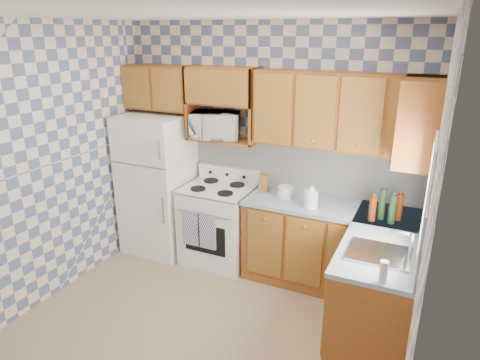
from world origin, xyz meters
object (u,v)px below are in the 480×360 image
at_px(microwave, 216,125).
at_px(refrigerator, 158,184).
at_px(electric_kettle, 311,199).
at_px(stove_body, 219,225).

bearing_deg(microwave, refrigerator, 173.97).
distance_m(refrigerator, microwave, 1.05).
bearing_deg(electric_kettle, stove_body, 173.35).
relative_size(microwave, electric_kettle, 3.04).
height_order(stove_body, electric_kettle, electric_kettle).
distance_m(microwave, electric_kettle, 1.37).
bearing_deg(refrigerator, microwave, 13.14).
height_order(microwave, electric_kettle, microwave).
xyz_separation_m(refrigerator, electric_kettle, (1.92, -0.10, 0.17)).
xyz_separation_m(stove_body, electric_kettle, (1.11, -0.13, 0.56)).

